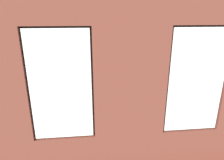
% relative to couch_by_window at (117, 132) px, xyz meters
% --- Properties ---
extents(ground_plane, '(6.95, 6.45, 0.10)m').
position_rel_couch_by_window_xyz_m(ground_plane, '(-0.14, -2.20, -0.38)').
color(ground_plane, brown).
extents(brick_wall_with_windows, '(6.35, 0.30, 3.08)m').
position_rel_couch_by_window_xyz_m(brick_wall_with_windows, '(-0.14, 0.65, 1.17)').
color(brick_wall_with_windows, brown).
rests_on(brick_wall_with_windows, ground_plane).
extents(white_wall_right, '(0.10, 5.45, 3.08)m').
position_rel_couch_by_window_xyz_m(white_wall_right, '(2.98, -2.00, 1.21)').
color(white_wall_right, silver).
rests_on(white_wall_right, ground_plane).
extents(couch_by_window, '(2.08, 0.87, 0.80)m').
position_rel_couch_by_window_xyz_m(couch_by_window, '(0.00, 0.00, 0.00)').
color(couch_by_window, black).
rests_on(couch_by_window, ground_plane).
extents(couch_left, '(0.89, 1.80, 0.80)m').
position_rel_couch_by_window_xyz_m(couch_left, '(-2.61, -1.99, 0.00)').
color(couch_left, black).
rests_on(couch_left, ground_plane).
extents(coffee_table, '(1.59, 0.86, 0.45)m').
position_rel_couch_by_window_xyz_m(coffee_table, '(0.04, -2.29, 0.07)').
color(coffee_table, '#A87547').
rests_on(coffee_table, ground_plane).
extents(cup_ceramic, '(0.09, 0.09, 0.11)m').
position_rel_couch_by_window_xyz_m(cup_ceramic, '(0.51, -2.16, 0.17)').
color(cup_ceramic, '#33567F').
rests_on(cup_ceramic, coffee_table).
extents(candle_jar, '(0.08, 0.08, 0.09)m').
position_rel_couch_by_window_xyz_m(candle_jar, '(-0.40, -2.44, 0.17)').
color(candle_jar, '#B7333D').
rests_on(candle_jar, coffee_table).
extents(table_plant_small, '(0.17, 0.17, 0.27)m').
position_rel_couch_by_window_xyz_m(table_plant_small, '(-0.08, -2.16, 0.26)').
color(table_plant_small, gray).
rests_on(table_plant_small, coffee_table).
extents(remote_black, '(0.07, 0.18, 0.02)m').
position_rel_couch_by_window_xyz_m(remote_black, '(0.24, -2.40, 0.13)').
color(remote_black, black).
rests_on(remote_black, coffee_table).
extents(remote_silver, '(0.14, 0.17, 0.02)m').
position_rel_couch_by_window_xyz_m(remote_silver, '(0.04, -2.29, 0.13)').
color(remote_silver, '#B2B2B7').
rests_on(remote_silver, coffee_table).
extents(media_console, '(1.23, 0.42, 0.47)m').
position_rel_couch_by_window_xyz_m(media_console, '(2.68, -2.39, -0.09)').
color(media_console, black).
rests_on(media_console, ground_plane).
extents(tv_flatscreen, '(1.14, 0.20, 0.80)m').
position_rel_couch_by_window_xyz_m(tv_flatscreen, '(2.68, -2.39, 0.55)').
color(tv_flatscreen, black).
rests_on(tv_flatscreen, media_console).
extents(papasan_chair, '(1.06, 1.06, 0.68)m').
position_rel_couch_by_window_xyz_m(papasan_chair, '(-0.20, -4.17, 0.11)').
color(papasan_chair, olive).
rests_on(papasan_chair, ground_plane).
extents(potted_plant_corner_near_left, '(1.01, 1.00, 1.44)m').
position_rel_couch_by_window_xyz_m(potted_plant_corner_near_left, '(-2.76, -4.42, 0.24)').
color(potted_plant_corner_near_left, '#47423D').
rests_on(potted_plant_corner_near_left, ground_plane).
extents(potted_plant_beside_window_right, '(0.98, 1.08, 1.27)m').
position_rel_couch_by_window_xyz_m(potted_plant_beside_window_right, '(1.73, 0.10, 0.46)').
color(potted_plant_beside_window_right, '#9E5638').
rests_on(potted_plant_beside_window_right, ground_plane).
extents(potted_plant_between_couches, '(0.99, 1.00, 1.45)m').
position_rel_couch_by_window_xyz_m(potted_plant_between_couches, '(-1.48, -0.05, 0.43)').
color(potted_plant_between_couches, '#9E5638').
rests_on(potted_plant_between_couches, ground_plane).
extents(potted_plant_foreground_right, '(0.78, 0.96, 1.46)m').
position_rel_couch_by_window_xyz_m(potted_plant_foreground_right, '(2.38, -4.38, 0.52)').
color(potted_plant_foreground_right, gray).
rests_on(potted_plant_foreground_right, ground_plane).
extents(potted_plant_near_tv, '(1.01, 0.93, 1.35)m').
position_rel_couch_by_window_xyz_m(potted_plant_near_tv, '(2.14, -1.31, 0.53)').
color(potted_plant_near_tv, '#9E5638').
rests_on(potted_plant_near_tv, ground_plane).
extents(potted_plant_mid_room_small, '(0.30, 0.30, 0.48)m').
position_rel_couch_by_window_xyz_m(potted_plant_mid_room_small, '(-0.99, -3.09, -0.03)').
color(potted_plant_mid_room_small, gray).
rests_on(potted_plant_mid_room_small, ground_plane).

